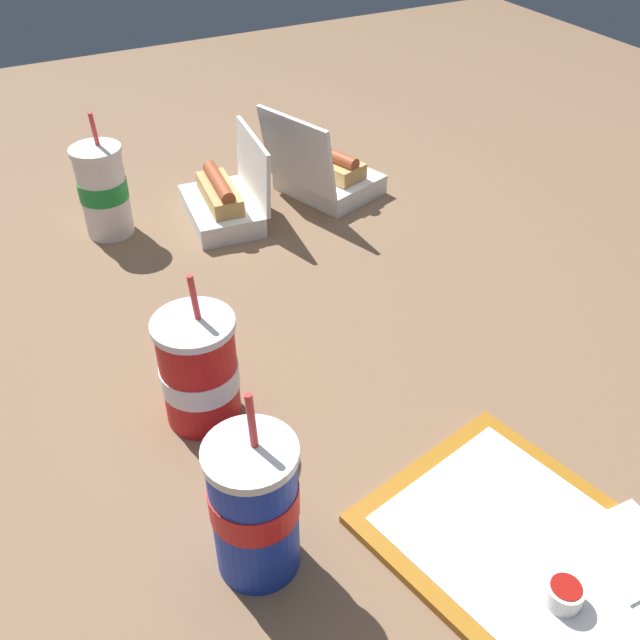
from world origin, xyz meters
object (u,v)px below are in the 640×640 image
(soda_cup_right, at_px, (103,191))
(soda_cup_corner, at_px, (199,371))
(clamshell_hotdog_corner, at_px, (326,174))
(food_tray, at_px, (541,562))
(clamshell_hotdog_right, at_px, (225,200))
(soda_cup_front, at_px, (255,506))
(ketchup_cup, at_px, (564,593))

(soda_cup_right, relative_size, soda_cup_corner, 1.05)
(clamshell_hotdog_corner, bearing_deg, food_tray, 167.18)
(soda_cup_right, bearing_deg, clamshell_hotdog_right, -104.99)
(clamshell_hotdog_right, distance_m, soda_cup_front, 0.76)
(soda_cup_corner, bearing_deg, soda_cup_right, -1.32)
(clamshell_hotdog_corner, height_order, clamshell_hotdog_right, clamshell_hotdog_corner)
(ketchup_cup, bearing_deg, soda_cup_right, 12.50)
(soda_cup_right, distance_m, soda_cup_front, 0.77)
(soda_cup_right, bearing_deg, soda_cup_corner, 178.68)
(ketchup_cup, xyz_separation_m, soda_cup_front, (0.20, 0.25, 0.07))
(clamshell_hotdog_right, bearing_deg, ketchup_cup, -179.64)
(clamshell_hotdog_corner, bearing_deg, clamshell_hotdog_right, 91.87)
(ketchup_cup, distance_m, clamshell_hotdog_right, 0.91)
(food_tray, xyz_separation_m, clamshell_hotdog_corner, (0.88, -0.20, 0.04))
(food_tray, xyz_separation_m, clamshell_hotdog_right, (0.87, 0.02, 0.03))
(clamshell_hotdog_corner, relative_size, soda_cup_front, 0.97)
(soda_cup_front, bearing_deg, food_tray, -119.23)
(ketchup_cup, relative_size, clamshell_hotdog_corner, 0.17)
(food_tray, bearing_deg, soda_cup_front, 60.77)
(clamshell_hotdog_right, bearing_deg, food_tray, -178.56)
(food_tray, xyz_separation_m, soda_cup_corner, (0.39, 0.24, 0.07))
(food_tray, relative_size, ketchup_cup, 10.45)
(ketchup_cup, distance_m, soda_cup_corner, 0.49)
(ketchup_cup, distance_m, soda_cup_right, 1.00)
(ketchup_cup, relative_size, soda_cup_front, 0.17)
(clamshell_hotdog_corner, xyz_separation_m, soda_cup_right, (0.05, 0.43, 0.04))
(soda_cup_front, bearing_deg, soda_cup_right, -2.78)
(soda_cup_corner, bearing_deg, ketchup_cup, -152.42)
(soda_cup_right, relative_size, soda_cup_front, 0.96)
(food_tray, distance_m, soda_cup_right, 0.96)
(ketchup_cup, xyz_separation_m, soda_cup_corner, (0.44, 0.23, 0.05))
(soda_cup_corner, xyz_separation_m, soda_cup_front, (-0.24, 0.03, 0.01))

